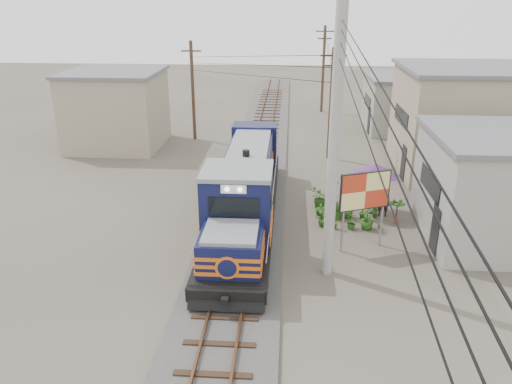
# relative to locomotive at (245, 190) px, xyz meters

# --- Properties ---
(ground) EXTENTS (120.00, 120.00, 0.00)m
(ground) POSITION_rel_locomotive_xyz_m (0.00, -3.78, -1.62)
(ground) COLOR #473F35
(ground) RESTS_ON ground
(ballast) EXTENTS (3.60, 70.00, 0.16)m
(ballast) POSITION_rel_locomotive_xyz_m (0.00, 6.22, -1.54)
(ballast) COLOR #595651
(ballast) RESTS_ON ground
(track) EXTENTS (1.15, 70.00, 0.12)m
(track) POSITION_rel_locomotive_xyz_m (0.00, 6.22, -1.36)
(track) COLOR #51331E
(track) RESTS_ON ground
(locomotive) EXTENTS (2.72, 14.76, 3.66)m
(locomotive) POSITION_rel_locomotive_xyz_m (0.00, 0.00, 0.00)
(locomotive) COLOR black
(locomotive) RESTS_ON ground
(utility_pole_main) EXTENTS (0.40, 0.40, 10.00)m
(utility_pole_main) POSITION_rel_locomotive_xyz_m (3.50, -4.28, 3.38)
(utility_pole_main) COLOR #9E9B93
(utility_pole_main) RESTS_ON ground
(wooden_pole_mid) EXTENTS (1.60, 0.24, 7.00)m
(wooden_pole_mid) POSITION_rel_locomotive_xyz_m (4.50, 10.22, 2.06)
(wooden_pole_mid) COLOR #4C3826
(wooden_pole_mid) RESTS_ON ground
(wooden_pole_far) EXTENTS (1.60, 0.24, 7.50)m
(wooden_pole_far) POSITION_rel_locomotive_xyz_m (4.80, 24.22, 2.31)
(wooden_pole_far) COLOR #4C3826
(wooden_pole_far) RESTS_ON ground
(wooden_pole_left) EXTENTS (1.60, 0.24, 7.00)m
(wooden_pole_left) POSITION_rel_locomotive_xyz_m (-5.00, 14.22, 2.06)
(wooden_pole_left) COLOR #4C3826
(wooden_pole_left) RESTS_ON ground
(power_lines) EXTENTS (9.65, 19.00, 3.30)m
(power_lines) POSITION_rel_locomotive_xyz_m (-0.14, 4.71, 5.94)
(power_lines) COLOR black
(power_lines) RESTS_ON ground
(shophouse_mid) EXTENTS (8.40, 7.35, 6.20)m
(shophouse_mid) POSITION_rel_locomotive_xyz_m (12.50, 8.22, 1.49)
(shophouse_mid) COLOR gray
(shophouse_mid) RESTS_ON ground
(shophouse_back) EXTENTS (6.30, 6.30, 4.20)m
(shophouse_back) POSITION_rel_locomotive_xyz_m (11.00, 18.22, 0.49)
(shophouse_back) COLOR gray
(shophouse_back) RESTS_ON ground
(shophouse_left) EXTENTS (6.30, 6.30, 5.20)m
(shophouse_left) POSITION_rel_locomotive_xyz_m (-10.00, 12.22, 0.99)
(shophouse_left) COLOR gray
(shophouse_left) RESTS_ON ground
(billboard) EXTENTS (2.09, 0.92, 3.40)m
(billboard) POSITION_rel_locomotive_xyz_m (5.04, -2.22, 0.88)
(billboard) COLOR #99999E
(billboard) RESTS_ON ground
(market_umbrella) EXTENTS (2.44, 2.44, 2.51)m
(market_umbrella) POSITION_rel_locomotive_xyz_m (6.06, 1.59, 0.59)
(market_umbrella) COLOR black
(market_umbrella) RESTS_ON ground
(vendor) EXTENTS (0.64, 0.44, 1.71)m
(vendor) POSITION_rel_locomotive_xyz_m (6.49, 1.20, -0.77)
(vendor) COLOR black
(vendor) RESTS_ON ground
(plant_nursery) EXTENTS (3.36, 3.32, 1.08)m
(plant_nursery) POSITION_rel_locomotive_xyz_m (4.36, 0.85, -1.13)
(plant_nursery) COLOR #285317
(plant_nursery) RESTS_ON ground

